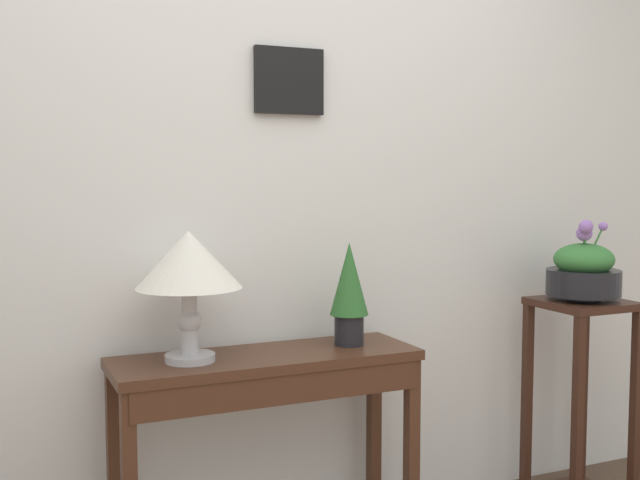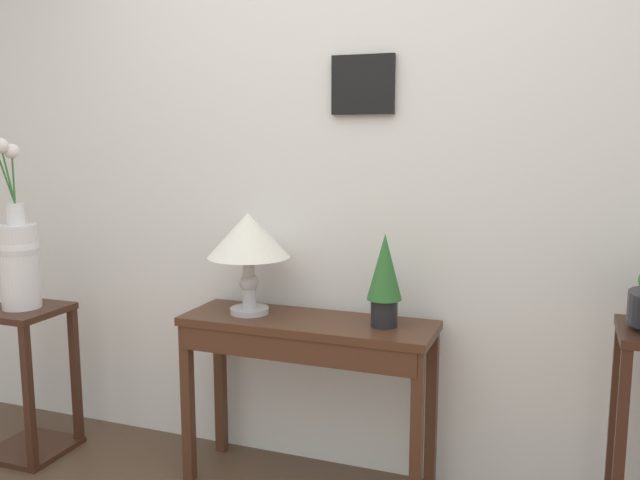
# 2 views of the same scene
# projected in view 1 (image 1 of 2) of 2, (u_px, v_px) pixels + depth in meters

# --- Properties ---
(back_wall_with_art) EXTENTS (9.00, 0.13, 2.80)m
(back_wall_with_art) POSITION_uv_depth(u_px,v_px,m) (265.00, 164.00, 2.89)
(back_wall_with_art) COLOR silver
(back_wall_with_art) RESTS_ON ground
(console_table) EXTENTS (1.07, 0.35, 0.74)m
(console_table) POSITION_uv_depth(u_px,v_px,m) (269.00, 390.00, 2.66)
(console_table) COLOR #472819
(console_table) RESTS_ON ground
(table_lamp) EXTENTS (0.35, 0.35, 0.44)m
(table_lamp) POSITION_uv_depth(u_px,v_px,m) (189.00, 265.00, 2.53)
(table_lamp) COLOR #B7B7BC
(table_lamp) RESTS_ON console_table
(potted_plant_on_console) EXTENTS (0.14, 0.14, 0.38)m
(potted_plant_on_console) POSITION_uv_depth(u_px,v_px,m) (349.00, 289.00, 2.79)
(potted_plant_on_console) COLOR black
(potted_plant_on_console) RESTS_ON console_table
(pedestal_stand_right) EXTENTS (0.35, 0.35, 0.85)m
(pedestal_stand_right) POSITION_uv_depth(u_px,v_px,m) (580.00, 402.00, 3.17)
(pedestal_stand_right) COLOR #381E14
(pedestal_stand_right) RESTS_ON ground
(planter_bowl_wide_right) EXTENTS (0.30, 0.30, 0.33)m
(planter_bowl_wide_right) POSITION_uv_depth(u_px,v_px,m) (584.00, 271.00, 3.12)
(planter_bowl_wide_right) COLOR black
(planter_bowl_wide_right) RESTS_ON pedestal_stand_right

